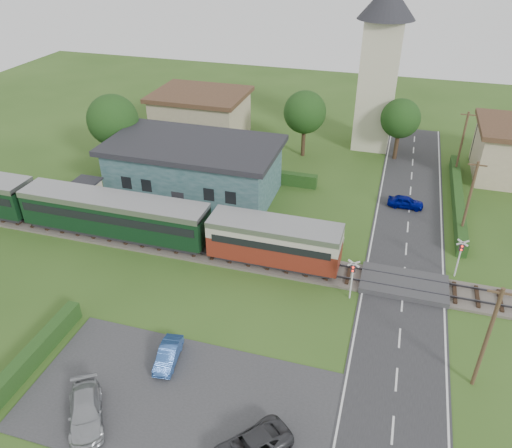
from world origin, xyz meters
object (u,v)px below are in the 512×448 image
(crossing_signal_far, at_px, (460,253))
(car_on_road, at_px, (406,202))
(car_park_blue, at_px, (168,355))
(pedestrian_far, at_px, (100,198))
(station_building, at_px, (194,169))
(church_tower, at_px, (381,57))
(equipment_hut, at_px, (88,194))
(car_park_silver, at_px, (86,411))
(car_park_dark, at_px, (250,448))
(pedestrian_near, at_px, (247,228))
(crossing_signal_near, at_px, (352,274))
(train, at_px, (80,209))
(house_west, at_px, (201,115))

(crossing_signal_far, distance_m, car_on_road, 10.53)
(car_park_blue, bearing_deg, pedestrian_far, 124.30)
(car_park_blue, bearing_deg, car_on_road, 52.97)
(station_building, relative_size, church_tower, 0.91)
(equipment_hut, bearing_deg, church_tower, 44.75)
(car_park_silver, relative_size, car_park_dark, 0.97)
(pedestrian_near, bearing_deg, equipment_hut, -21.45)
(car_park_blue, bearing_deg, station_building, 99.82)
(station_building, height_order, crossing_signal_near, station_building)
(crossing_signal_near, height_order, car_park_blue, crossing_signal_near)
(station_building, xyz_separation_m, church_tower, (15.00, 17.01, 7.53))
(crossing_signal_near, bearing_deg, equipment_hut, 167.06)
(train, relative_size, crossing_signal_near, 13.18)
(church_tower, height_order, car_on_road, church_tower)
(car_on_road, relative_size, car_park_blue, 1.03)
(equipment_hut, xyz_separation_m, crossing_signal_near, (24.40, -5.61, 0.39))
(pedestrian_near, bearing_deg, station_building, -60.59)
(station_building, bearing_deg, church_tower, 48.59)
(train, distance_m, crossing_signal_near, 23.08)
(train, relative_size, pedestrian_near, 25.81)
(church_tower, xyz_separation_m, crossing_signal_near, (1.40, -28.41, -8.08))
(church_tower, distance_m, crossing_signal_far, 26.39)
(crossing_signal_far, bearing_deg, church_tower, 110.02)
(station_building, height_order, car_park_dark, station_building)
(house_west, relative_size, crossing_signal_near, 3.30)
(car_on_road, xyz_separation_m, car_park_silver, (-15.27, -28.51, 0.09))
(house_west, height_order, car_park_dark, house_west)
(car_park_dark, bearing_deg, pedestrian_near, 147.14)
(equipment_hut, relative_size, car_park_dark, 0.59)
(station_building, distance_m, house_west, 14.87)
(crossing_signal_near, height_order, car_park_dark, crossing_signal_near)
(equipment_hut, relative_size, crossing_signal_far, 0.78)
(car_on_road, bearing_deg, pedestrian_far, 108.55)
(crossing_signal_far, height_order, car_park_silver, crossing_signal_far)
(station_building, xyz_separation_m, train, (-6.55, -8.99, -0.52))
(train, bearing_deg, church_tower, 50.35)
(equipment_hut, bearing_deg, train, -65.61)
(house_west, xyz_separation_m, pedestrian_near, (12.28, -20.55, -1.51))
(equipment_hut, height_order, train, train)
(crossing_signal_far, bearing_deg, pedestrian_near, 179.79)
(crossing_signal_far, height_order, car_park_dark, crossing_signal_far)
(car_park_dark, bearing_deg, crossing_signal_far, 99.91)
(train, distance_m, pedestrian_near, 14.07)
(church_tower, distance_m, pedestrian_near, 26.34)
(station_building, bearing_deg, crossing_signal_far, -15.63)
(car_park_silver, relative_size, pedestrian_far, 2.21)
(station_building, distance_m, train, 11.14)
(crossing_signal_near, bearing_deg, station_building, 145.19)
(crossing_signal_near, distance_m, pedestrian_near, 10.37)
(house_west, bearing_deg, pedestrian_far, -95.63)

